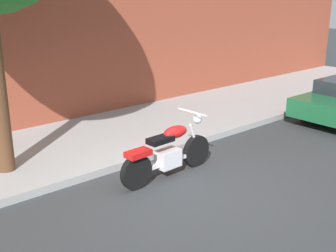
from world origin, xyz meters
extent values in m
plane|color=#303335|center=(0.00, 0.00, 0.00)|extent=(60.00, 60.00, 0.00)
cube|color=#979797|center=(0.00, 2.96, 0.07)|extent=(24.58, 3.16, 0.14)
cylinder|color=black|center=(0.96, 0.62, 0.30)|extent=(0.61, 0.14, 0.61)
cylinder|color=black|center=(-0.50, 0.56, 0.30)|extent=(0.61, 0.14, 0.61)
cube|color=silver|center=(0.23, 0.59, 0.35)|extent=(0.45, 0.30, 0.32)
cube|color=silver|center=(0.23, 0.59, 0.28)|extent=(1.32, 0.14, 0.06)
ellipsoid|color=red|center=(0.41, 0.60, 0.81)|extent=(0.53, 0.28, 0.22)
cube|color=black|center=(0.05, 0.58, 0.75)|extent=(0.49, 0.26, 0.10)
cube|color=red|center=(-0.45, 0.56, 0.63)|extent=(0.45, 0.26, 0.10)
cylinder|color=silver|center=(0.90, 0.62, 0.58)|extent=(0.27, 0.06, 0.58)
cylinder|color=silver|center=(0.84, 0.62, 1.09)|extent=(0.07, 0.70, 0.04)
sphere|color=silver|center=(0.98, 0.62, 0.93)|extent=(0.17, 0.17, 0.17)
cylinder|color=silver|center=(-0.03, 0.74, 0.25)|extent=(0.80, 0.12, 0.09)
cylinder|color=black|center=(5.22, 0.89, 0.32)|extent=(0.64, 0.22, 0.64)
camera|label=1|loc=(-4.48, -4.88, 3.26)|focal=46.59mm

